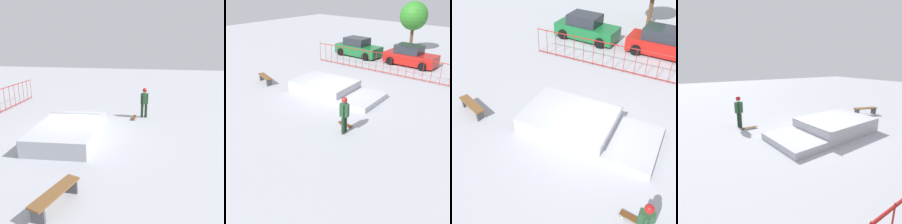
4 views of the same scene
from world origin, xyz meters
The scene contains 8 objects.
ground_plane centered at (0.00, 0.00, 0.00)m, with size 60.00×60.00×0.00m, color #A8AAB2.
skate_ramp centered at (-0.59, 0.20, 0.32)m, with size 5.61×3.08×0.74m.
skater centered at (3.02, -2.98, 1.01)m, with size 0.42×0.43×1.73m.
skateboard centered at (2.65, -2.44, 0.08)m, with size 0.81×0.28×0.09m.
perimeter_fence centered at (0.00, 5.61, 0.77)m, with size 12.44×0.88×1.50m.
park_bench centered at (-5.15, -1.23, 0.36)m, with size 1.65×0.83×0.48m.
parked_car_green centered at (-4.71, 8.48, 0.72)m, with size 4.11×1.94×1.60m.
parked_car_red centered at (0.22, 8.77, 0.72)m, with size 4.16×2.04×1.60m.
Camera 3 is at (3.20, -7.18, 7.43)m, focal length 43.68 mm.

